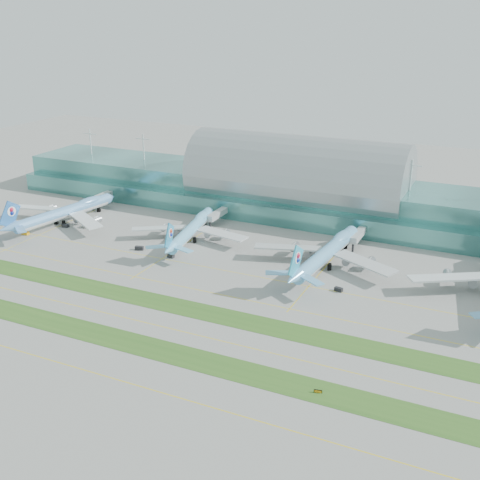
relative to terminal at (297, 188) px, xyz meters
The scene contains 18 objects.
ground 129.58m from the terminal, 90.00° to the right, with size 700.00×700.00×0.00m, color gray.
terminal is the anchor object (origin of this frame).
grass_strip_near 157.43m from the terminal, 90.00° to the right, with size 420.00×12.00×0.08m, color #2D591E.
grass_strip_far 127.58m from the terminal, 90.00° to the right, with size 420.00×12.00×0.08m, color #2D591E.
taxiline_a 177.36m from the terminal, 90.00° to the right, with size 420.00×0.35×0.01m, color yellow.
taxiline_b 143.50m from the terminal, 90.00° to the right, with size 420.00×0.35×0.01m, color yellow.
taxiline_c 111.70m from the terminal, 90.01° to the right, with size 420.00×0.35×0.01m, color yellow.
taxiline_d 89.92m from the terminal, 90.01° to the right, with size 420.00×0.35×0.01m, color yellow.
airliner_a 124.74m from the terminal, 147.10° to the right, with size 64.96×74.48×20.56m.
airliner_b 69.50m from the terminal, 117.58° to the right, with size 58.54×67.22×18.59m.
airliner_c 75.18m from the terminal, 59.55° to the right, with size 66.31×75.54×20.78m.
gse_a 144.18m from the terminal, 140.84° to the right, with size 4.01×1.89×1.58m, color orange.
gse_b 125.07m from the terminal, 143.84° to the right, with size 3.49×2.08×1.60m, color black.
gse_c 97.47m from the terminal, 119.41° to the right, with size 3.94×1.88×1.78m, color black.
gse_d 91.73m from the terminal, 108.63° to the right, with size 3.02×1.82×1.53m, color black.
gse_e 87.53m from the terminal, 71.25° to the right, with size 3.32×1.67×1.65m, color orange.
gse_f 102.22m from the terminal, 60.33° to the right, with size 3.25×1.66×1.54m, color black.
taxiway_sign_east 170.67m from the terminal, 67.80° to the right, with size 2.47×0.78×1.05m.
Camera 1 is at (106.60, -173.02, 103.80)m, focal length 45.00 mm.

